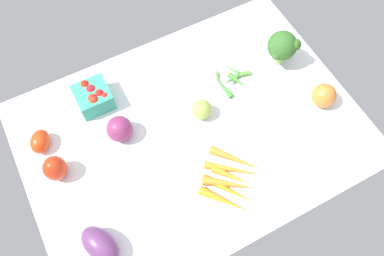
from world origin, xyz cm
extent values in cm
cube|color=white|center=(0.00, 0.00, 1.00)|extent=(104.00, 76.00, 2.00)
sphere|color=#802D5B|center=(20.06, -9.04, 6.04)|extent=(8.08, 8.08, 8.08)
ellipsoid|color=red|center=(42.87, -17.04, 4.84)|extent=(8.76, 9.52, 5.68)
sphere|color=#9CB74C|center=(-5.43, -3.82, 5.23)|extent=(6.47, 6.47, 6.47)
cone|color=#568A3D|center=(-21.13, -10.62, 2.81)|extent=(9.86, 1.64, 1.62)
cone|color=#408E36|center=(-16.41, -9.41, 2.97)|extent=(2.96, 9.84, 1.94)
cone|color=#567C40|center=(-16.52, -12.44, 2.66)|extent=(3.21, 6.39, 1.32)
cone|color=#4F883E|center=(-22.59, -14.32, 2.66)|extent=(5.10, 7.87, 1.33)
cone|color=#468F32|center=(-21.95, -8.84, 2.94)|extent=(4.28, 8.11, 1.88)
cone|color=#569038|center=(-22.94, -11.07, 2.92)|extent=(9.03, 4.03, 1.84)
cone|color=#438242|center=(-21.30, -9.76, 2.92)|extent=(6.23, 5.35, 1.83)
ellipsoid|color=red|center=(41.48, -5.80, 6.39)|extent=(6.96, 6.96, 8.78)
cube|color=teal|center=(22.93, -23.87, 5.29)|extent=(10.63, 10.63, 6.57)
sphere|color=red|center=(23.66, -27.62, 7.94)|extent=(2.90, 2.90, 2.90)
sphere|color=red|center=(22.66, -25.05, 8.05)|extent=(2.99, 2.99, 2.99)
sphere|color=red|center=(23.41, -21.64, 8.24)|extent=(2.79, 2.79, 2.79)
sphere|color=red|center=(20.85, -22.30, 8.10)|extent=(2.72, 2.72, 2.72)
sphere|color=red|center=(23.33, -20.94, 7.96)|extent=(3.17, 3.17, 3.17)
sphere|color=red|center=(19.69, -20.82, 7.83)|extent=(2.45, 2.45, 2.45)
cylinder|color=#9BC776|center=(-38.57, -10.05, 4.41)|extent=(3.06, 3.06, 4.81)
sphere|color=#326326|center=(-38.57, -10.05, 10.46)|extent=(9.73, 9.73, 9.73)
sphere|color=#345E1F|center=(-41.25, -7.22, 12.31)|extent=(3.24, 3.24, 3.24)
sphere|color=#2E6124|center=(-41.61, -7.62, 11.84)|extent=(3.93, 3.93, 3.93)
sphere|color=#38652A|center=(-35.19, -8.12, 9.81)|extent=(3.13, 3.13, 3.13)
ellipsoid|color=#643469|center=(38.10, 20.00, 5.67)|extent=(11.41, 14.09, 7.34)
cone|color=orange|center=(2.76, 24.34, 3.38)|extent=(11.20, 13.43, 2.76)
cone|color=orange|center=(0.43, 22.17, 3.18)|extent=(11.02, 14.69, 2.37)
cone|color=orange|center=(-1.00, 20.82, 3.49)|extent=(13.96, 11.52, 2.97)
cone|color=orange|center=(-2.88, 19.07, 3.22)|extent=(9.30, 11.06, 2.43)
cone|color=orange|center=(-4.51, 17.55, 3.19)|extent=(15.02, 12.62, 2.38)
cone|color=orange|center=(-6.93, 15.29, 3.41)|extent=(12.80, 14.96, 2.82)
sphere|color=orange|center=(-41.98, 10.14, 5.92)|extent=(7.84, 7.84, 7.84)
camera|label=1|loc=(25.69, 48.64, 111.88)|focal=36.65mm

